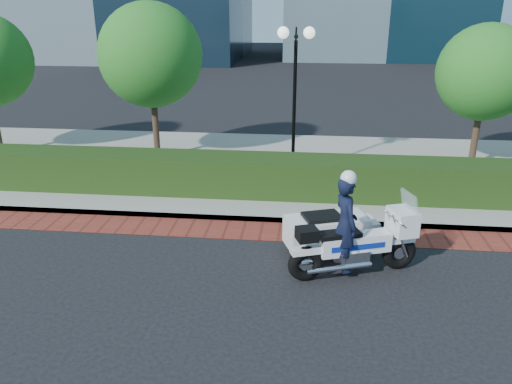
# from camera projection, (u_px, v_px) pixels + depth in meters

# --- Properties ---
(ground) EXTENTS (120.00, 120.00, 0.00)m
(ground) POSITION_uv_depth(u_px,v_px,m) (234.00, 262.00, 10.19)
(ground) COLOR black
(ground) RESTS_ON ground
(brick_strip) EXTENTS (60.00, 1.00, 0.01)m
(brick_strip) POSITION_uv_depth(u_px,v_px,m) (243.00, 230.00, 11.58)
(brick_strip) COLOR maroon
(brick_strip) RESTS_ON ground
(sidewalk) EXTENTS (60.00, 8.00, 0.15)m
(sidewalk) POSITION_uv_depth(u_px,v_px,m) (262.00, 168.00, 15.74)
(sidewalk) COLOR gray
(sidewalk) RESTS_ON ground
(hedge_main) EXTENTS (18.00, 1.20, 1.00)m
(hedge_main) POSITION_uv_depth(u_px,v_px,m) (253.00, 175.00, 13.31)
(hedge_main) COLOR black
(hedge_main) RESTS_ON sidewalk
(lamppost) EXTENTS (1.02, 0.70, 4.21)m
(lamppost) POSITION_uv_depth(u_px,v_px,m) (295.00, 79.00, 13.88)
(lamppost) COLOR black
(lamppost) RESTS_ON sidewalk
(tree_b) EXTENTS (3.20, 3.20, 4.89)m
(tree_b) POSITION_uv_depth(u_px,v_px,m) (151.00, 55.00, 15.36)
(tree_b) COLOR #332319
(tree_b) RESTS_ON sidewalk
(tree_c) EXTENTS (2.80, 2.80, 4.30)m
(tree_c) POSITION_uv_depth(u_px,v_px,m) (485.00, 73.00, 14.52)
(tree_c) COLOR #332319
(tree_c) RESTS_ON sidewalk
(police_motorcycle) EXTENTS (2.70, 1.97, 2.14)m
(police_motorcycle) POSITION_uv_depth(u_px,v_px,m) (342.00, 232.00, 9.79)
(police_motorcycle) COLOR black
(police_motorcycle) RESTS_ON ground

